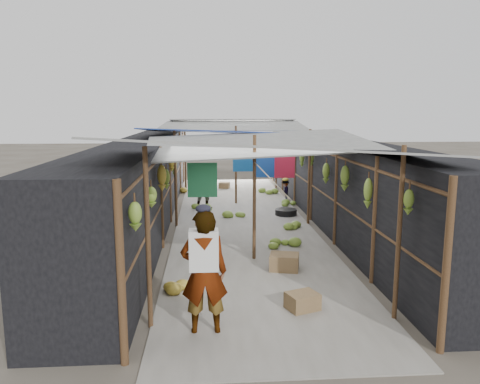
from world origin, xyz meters
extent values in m
plane|color=#6B6356|center=(0.00, 0.00, 0.00)|extent=(80.00, 80.00, 0.00)
cube|color=#9E998E|center=(0.00, 6.50, 0.01)|extent=(3.60, 16.00, 0.02)
cube|color=black|center=(-2.70, 6.50, 1.15)|extent=(1.40, 15.00, 2.30)
cube|color=black|center=(2.70, 6.50, 1.15)|extent=(1.40, 15.00, 2.30)
cube|color=#94724B|center=(0.49, 0.41, 0.14)|extent=(0.57, 0.51, 0.28)
cube|color=#94724B|center=(0.51, 2.26, 0.17)|extent=(0.64, 0.56, 0.33)
cube|color=#94724B|center=(-0.27, 12.13, 0.13)|extent=(0.48, 0.42, 0.26)
cylinder|color=black|center=(1.37, 7.09, 0.10)|extent=(0.64, 0.64, 0.19)
imported|color=white|center=(-1.02, -0.22, 0.88)|extent=(0.65, 0.44, 1.77)
imported|color=navy|center=(-1.00, 8.24, 0.73)|extent=(0.81, 0.70, 1.45)
imported|color=#55504A|center=(1.70, 9.18, 0.38)|extent=(0.30, 0.50, 0.77)
cylinder|color=brown|center=(-1.80, 0.00, 1.30)|extent=(0.07, 0.07, 2.60)
cylinder|color=brown|center=(1.80, 0.00, 1.30)|extent=(0.07, 0.07, 2.60)
cylinder|color=brown|center=(0.00, 3.00, 1.30)|extent=(0.07, 0.07, 2.60)
cylinder|color=brown|center=(-1.80, 6.00, 1.30)|extent=(0.07, 0.07, 2.60)
cylinder|color=brown|center=(1.80, 6.00, 1.30)|extent=(0.07, 0.07, 2.60)
cylinder|color=brown|center=(0.00, 9.00, 1.30)|extent=(0.07, 0.07, 2.60)
cylinder|color=brown|center=(-1.80, 12.00, 1.30)|extent=(0.07, 0.07, 2.60)
cylinder|color=brown|center=(1.80, 12.00, 1.30)|extent=(0.07, 0.07, 2.60)
cube|color=gray|center=(0.00, 1.00, 2.50)|extent=(5.21, 3.19, 0.52)
cube|color=gray|center=(0.20, 4.20, 2.35)|extent=(5.23, 3.73, 0.50)
cube|color=navy|center=(-0.10, 7.50, 2.45)|extent=(5.40, 3.60, 0.41)
cube|color=gray|center=(0.00, 10.80, 2.55)|extent=(5.37, 3.66, 0.27)
cube|color=gray|center=(0.10, 13.20, 2.65)|extent=(5.00, 1.99, 0.24)
cylinder|color=brown|center=(-2.00, 6.50, 2.05)|extent=(0.06, 15.00, 0.06)
cylinder|color=brown|center=(2.00, 6.50, 2.05)|extent=(0.06, 15.00, 0.06)
cylinder|color=gray|center=(0.00, 6.50, 2.05)|extent=(0.02, 15.00, 0.02)
cube|color=navy|center=(-0.44, 11.03, 1.75)|extent=(0.65, 0.03, 0.60)
cube|color=#1846A0|center=(0.52, 5.39, 1.72)|extent=(0.55, 0.03, 0.65)
cube|color=#AC1A35|center=(0.94, 4.91, 1.75)|extent=(0.50, 0.03, 0.60)
cube|color=#257144|center=(-1.06, 2.96, 1.70)|extent=(0.60, 0.03, 0.70)
cube|color=silver|center=(0.74, 9.54, 1.77)|extent=(0.60, 0.03, 0.55)
cube|color=#175395|center=(0.09, 6.21, 1.75)|extent=(0.70, 0.03, 0.60)
ellipsoid|color=olive|center=(-1.88, -0.53, 1.75)|extent=(0.18, 0.15, 0.39)
ellipsoid|color=olive|center=(-1.88, 1.21, 1.68)|extent=(0.19, 0.16, 0.36)
ellipsoid|color=#A5892A|center=(-1.88, 3.10, 1.72)|extent=(0.19, 0.16, 0.55)
ellipsoid|color=olive|center=(-1.88, 4.14, 1.55)|extent=(0.16, 0.14, 0.47)
ellipsoid|color=#A5892A|center=(-1.88, 5.79, 1.76)|extent=(0.16, 0.14, 0.49)
ellipsoid|color=olive|center=(-1.88, 6.87, 1.51)|extent=(0.14, 0.12, 0.57)
ellipsoid|color=olive|center=(-1.88, 9.14, 1.63)|extent=(0.17, 0.14, 0.42)
ellipsoid|color=olive|center=(-1.88, 9.95, 1.72)|extent=(0.16, 0.14, 0.42)
ellipsoid|color=olive|center=(-1.88, 11.98, 1.56)|extent=(0.17, 0.14, 0.55)
ellipsoid|color=olive|center=(-1.88, 13.23, 1.69)|extent=(0.15, 0.13, 0.40)
ellipsoid|color=olive|center=(1.88, -0.08, 1.79)|extent=(0.15, 0.13, 0.38)
ellipsoid|color=olive|center=(1.88, 1.59, 1.63)|extent=(0.16, 0.14, 0.56)
ellipsoid|color=olive|center=(1.88, 3.00, 1.69)|extent=(0.19, 0.16, 0.55)
ellipsoid|color=olive|center=(1.88, 4.53, 1.60)|extent=(0.17, 0.15, 0.51)
ellipsoid|color=olive|center=(1.88, 6.12, 1.80)|extent=(0.15, 0.12, 0.43)
ellipsoid|color=olive|center=(1.88, 7.40, 1.67)|extent=(0.16, 0.13, 0.52)
ellipsoid|color=olive|center=(1.88, 8.90, 1.72)|extent=(0.19, 0.17, 0.39)
ellipsoid|color=olive|center=(1.88, 10.23, 1.53)|extent=(0.17, 0.14, 0.50)
ellipsoid|color=olive|center=(1.88, 12.06, 1.59)|extent=(0.19, 0.17, 0.38)
ellipsoid|color=olive|center=(1.88, 13.19, 1.82)|extent=(0.16, 0.14, 0.41)
ellipsoid|color=olive|center=(1.39, 5.60, 0.14)|extent=(0.57, 0.48, 0.28)
ellipsoid|color=#A5892A|center=(-1.70, 11.40, 0.14)|extent=(0.56, 0.47, 0.28)
ellipsoid|color=olive|center=(-1.12, 8.09, 0.16)|extent=(0.64, 0.55, 0.32)
ellipsoid|color=olive|center=(-0.14, 6.83, 0.12)|extent=(0.50, 0.42, 0.25)
ellipsoid|color=#A5892A|center=(-1.44, 1.22, 0.14)|extent=(0.54, 0.46, 0.27)
ellipsoid|color=olive|center=(0.83, 3.87, 0.17)|extent=(0.70, 0.59, 0.35)
ellipsoid|color=olive|center=(1.31, 10.84, 0.15)|extent=(0.58, 0.49, 0.29)
ellipsoid|color=olive|center=(1.67, 8.40, 0.14)|extent=(0.57, 0.48, 0.28)
camera|label=1|loc=(-0.97, -6.38, 3.06)|focal=35.00mm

